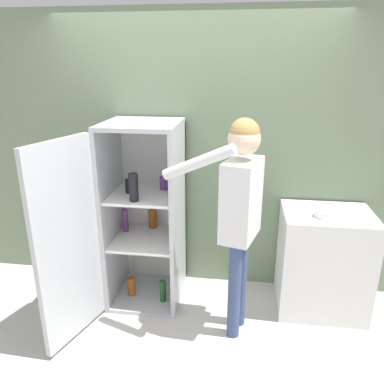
# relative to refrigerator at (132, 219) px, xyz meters

# --- Properties ---
(ground_plane) EXTENTS (12.00, 12.00, 0.00)m
(ground_plane) POSITION_rel_refrigerator_xyz_m (0.49, -0.52, -0.82)
(ground_plane) COLOR beige
(wall_back) EXTENTS (7.00, 0.06, 2.55)m
(wall_back) POSITION_rel_refrigerator_xyz_m (0.49, 0.46, 0.46)
(wall_back) COLOR gray
(wall_back) RESTS_ON ground_plane
(refrigerator) EXTENTS (0.86, 1.26, 1.64)m
(refrigerator) POSITION_rel_refrigerator_xyz_m (0.00, 0.00, 0.00)
(refrigerator) COLOR #B7BABC
(refrigerator) RESTS_ON ground_plane
(person) EXTENTS (0.74, 0.51, 1.74)m
(person) POSITION_rel_refrigerator_xyz_m (0.92, -0.29, 0.32)
(person) COLOR #384770
(person) RESTS_ON ground_plane
(counter) EXTENTS (0.74, 0.58, 0.91)m
(counter) POSITION_rel_refrigerator_xyz_m (1.66, 0.12, -0.36)
(counter) COLOR white
(counter) RESTS_ON ground_plane
(bowl) EXTENTS (0.16, 0.16, 0.06)m
(bowl) POSITION_rel_refrigerator_xyz_m (1.61, 0.03, 0.12)
(bowl) COLOR white
(bowl) RESTS_ON counter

